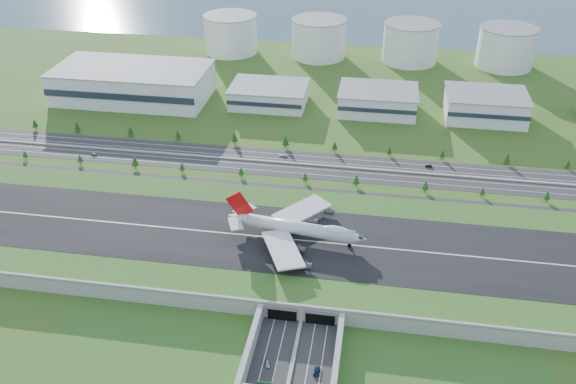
# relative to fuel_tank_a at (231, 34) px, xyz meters

# --- Properties ---
(ground) EXTENTS (1200.00, 1200.00, 0.00)m
(ground) POSITION_rel_fuel_tank_a_xyz_m (120.00, -310.00, -17.50)
(ground) COLOR #204616
(ground) RESTS_ON ground
(airfield_deck) EXTENTS (520.00, 100.00, 9.20)m
(airfield_deck) POSITION_rel_fuel_tank_a_xyz_m (120.00, -310.09, -13.38)
(airfield_deck) COLOR #979792
(airfield_deck) RESTS_ON ground
(north_expressway) EXTENTS (560.00, 36.00, 0.12)m
(north_expressway) POSITION_rel_fuel_tank_a_xyz_m (120.00, -215.00, -17.44)
(north_expressway) COLOR #28282B
(north_expressway) RESTS_ON ground
(tree_row) EXTENTS (500.39, 48.72, 8.43)m
(tree_row) POSITION_rel_fuel_tank_a_xyz_m (123.50, -215.35, -12.86)
(tree_row) COLOR #3D2819
(tree_row) RESTS_ON ground
(hangar_west) EXTENTS (120.00, 60.00, 25.00)m
(hangar_west) POSITION_rel_fuel_tank_a_xyz_m (-50.00, -125.00, -5.00)
(hangar_west) COLOR silver
(hangar_west) RESTS_ON ground
(hangar_mid_a) EXTENTS (58.00, 42.00, 15.00)m
(hangar_mid_a) POSITION_rel_fuel_tank_a_xyz_m (60.00, -120.00, -10.00)
(hangar_mid_a) COLOR silver
(hangar_mid_a) RESTS_ON ground
(hangar_mid_b) EXTENTS (58.00, 42.00, 17.00)m
(hangar_mid_b) POSITION_rel_fuel_tank_a_xyz_m (145.00, -120.00, -9.00)
(hangar_mid_b) COLOR silver
(hangar_mid_b) RESTS_ON ground
(hangar_mid_c) EXTENTS (58.00, 42.00, 19.00)m
(hangar_mid_c) POSITION_rel_fuel_tank_a_xyz_m (225.00, -120.00, -8.00)
(hangar_mid_c) COLOR silver
(hangar_mid_c) RESTS_ON ground
(fuel_tank_a) EXTENTS (50.00, 50.00, 35.00)m
(fuel_tank_a) POSITION_rel_fuel_tank_a_xyz_m (0.00, 0.00, 0.00)
(fuel_tank_a) COLOR white
(fuel_tank_a) RESTS_ON ground
(fuel_tank_b) EXTENTS (50.00, 50.00, 35.00)m
(fuel_tank_b) POSITION_rel_fuel_tank_a_xyz_m (85.00, 0.00, 0.00)
(fuel_tank_b) COLOR white
(fuel_tank_b) RESTS_ON ground
(fuel_tank_c) EXTENTS (50.00, 50.00, 35.00)m
(fuel_tank_c) POSITION_rel_fuel_tank_a_xyz_m (170.00, 0.00, 0.00)
(fuel_tank_c) COLOR white
(fuel_tank_c) RESTS_ON ground
(fuel_tank_d) EXTENTS (50.00, 50.00, 35.00)m
(fuel_tank_d) POSITION_rel_fuel_tank_a_xyz_m (255.00, 0.00, 0.00)
(fuel_tank_d) COLOR white
(fuel_tank_d) RESTS_ON ground
(bay_water) EXTENTS (1200.00, 260.00, 0.06)m
(bay_water) POSITION_rel_fuel_tank_a_xyz_m (120.00, 170.00, -17.47)
(bay_water) COLOR #345163
(bay_water) RESTS_ON ground
(boeing_747) EXTENTS (74.39, 69.93, 23.04)m
(boeing_747) POSITION_rel_fuel_tank_a_xyz_m (109.76, -308.10, -2.99)
(boeing_747) COLOR silver
(boeing_747) RESTS_ON airfield_deck
(car_0) EXTENTS (2.95, 4.73, 1.50)m
(car_0) POSITION_rel_fuel_tank_a_xyz_m (109.99, -387.63, -16.63)
(car_0) COLOR #AEADB1
(car_0) RESTS_ON ground
(car_2) EXTENTS (2.80, 5.55, 1.51)m
(car_2) POSITION_rel_fuel_tank_a_xyz_m (130.60, -388.34, -16.63)
(car_2) COLOR #0D2043
(car_2) RESTS_ON ground
(car_4) EXTENTS (4.52, 2.57, 1.45)m
(car_4) POSITION_rel_fuel_tank_a_xyz_m (-39.84, -224.75, -16.65)
(car_4) COLOR #5C5D61
(car_4) RESTS_ON ground
(car_5) EXTENTS (4.63, 1.92, 1.49)m
(car_5) POSITION_rel_fuel_tank_a_xyz_m (181.41, -205.60, -16.63)
(car_5) COLOR black
(car_5) RESTS_ON ground
(car_7) EXTENTS (5.33, 2.20, 1.54)m
(car_7) POSITION_rel_fuel_tank_a_xyz_m (85.71, -205.80, -16.61)
(car_7) COLOR silver
(car_7) RESTS_ON ground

